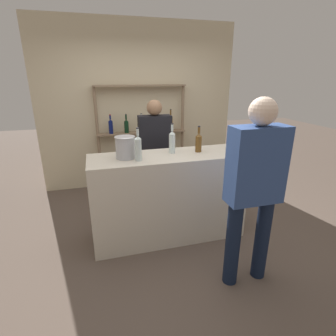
{
  "coord_description": "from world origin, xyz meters",
  "views": [
    {
      "loc": [
        -0.77,
        -2.78,
        1.92
      ],
      "look_at": [
        0.0,
        0.0,
        0.9
      ],
      "focal_mm": 28.0,
      "sensor_mm": 36.0,
      "label": 1
    }
  ],
  "objects": [
    {
      "name": "ground_plane",
      "position": [
        0.0,
        0.0,
        0.0
      ],
      "size": [
        16.0,
        16.0,
        0.0
      ],
      "primitive_type": "plane",
      "color": "brown"
    },
    {
      "name": "bar_counter",
      "position": [
        0.0,
        0.0,
        0.53
      ],
      "size": [
        1.81,
        0.59,
        1.06
      ],
      "primitive_type": "cube",
      "color": "beige",
      "rests_on": "ground_plane"
    },
    {
      "name": "back_wall",
      "position": [
        0.0,
        1.9,
        1.4
      ],
      "size": [
        3.41,
        0.12,
        2.8
      ],
      "primitive_type": "cube",
      "color": "beige",
      "rests_on": "ground_plane"
    },
    {
      "name": "back_shelf",
      "position": [
        -0.0,
        1.72,
        1.15
      ],
      "size": [
        1.55,
        0.18,
        1.78
      ],
      "color": "#897056",
      "rests_on": "ground_plane"
    },
    {
      "name": "counter_bottle_0",
      "position": [
        0.39,
        0.04,
        1.18
      ],
      "size": [
        0.08,
        0.08,
        0.31
      ],
      "color": "brown",
      "rests_on": "bar_counter"
    },
    {
      "name": "counter_bottle_1",
      "position": [
        0.07,
        0.07,
        1.19
      ],
      "size": [
        0.07,
        0.07,
        0.35
      ],
      "color": "silver",
      "rests_on": "bar_counter"
    },
    {
      "name": "counter_bottle_2",
      "position": [
        -0.36,
        -0.11,
        1.2
      ],
      "size": [
        0.07,
        0.07,
        0.36
      ],
      "color": "silver",
      "rests_on": "bar_counter"
    },
    {
      "name": "ice_bucket",
      "position": [
        -0.48,
        0.02,
        1.18
      ],
      "size": [
        0.22,
        0.22,
        0.24
      ],
      "color": "#B2B2B7",
      "rests_on": "bar_counter"
    },
    {
      "name": "server_behind_counter",
      "position": [
        0.02,
        0.76,
        0.94
      ],
      "size": [
        0.46,
        0.21,
        1.61
      ],
      "rotation": [
        0.0,
        0.0,
        -1.6
      ],
      "color": "black",
      "rests_on": "ground_plane"
    },
    {
      "name": "customer_right",
      "position": [
        0.52,
        -0.95,
        1.03
      ],
      "size": [
        0.49,
        0.23,
        1.77
      ],
      "rotation": [
        0.0,
        0.0,
        1.57
      ],
      "color": "#121C33",
      "rests_on": "ground_plane"
    }
  ]
}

